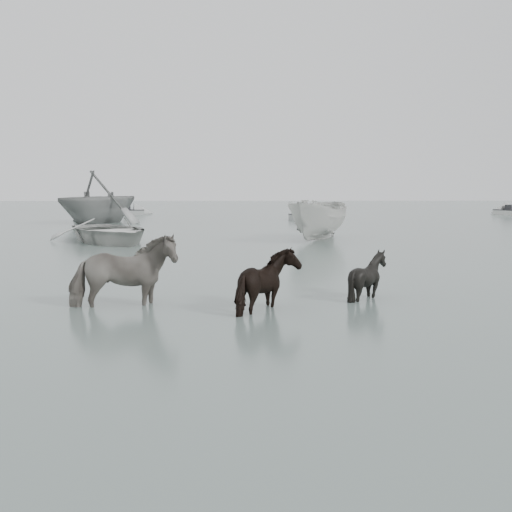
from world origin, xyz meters
name	(u,v)px	position (x,y,z in m)	size (l,w,h in m)	color
ground	(325,314)	(0.00, 0.00, 0.00)	(140.00, 140.00, 0.00)	#53625A
pony_pinto	(122,262)	(-3.96, 0.76, 0.90)	(0.97, 2.13, 1.80)	black
pony_dark	(269,274)	(-1.05, 0.34, 0.72)	(1.43, 1.23, 1.45)	black
pony_black	(368,269)	(1.11, 1.64, 0.64)	(1.03, 1.16, 1.28)	black
rowboat_lead	(109,229)	(-7.11, 14.40, 0.57)	(3.91, 5.47, 1.13)	beige
rowboat_trail	(99,196)	(-10.37, 26.98, 1.63)	(5.35, 6.20, 3.27)	gray
boat_small	(319,218)	(1.62, 15.28, 0.94)	(1.84, 4.89, 1.89)	silver
skiff_mid	(311,215)	(2.63, 28.50, 0.38)	(5.06, 1.60, 0.75)	#A1A3A1
skiff_far	(118,210)	(-11.06, 36.32, 0.38)	(5.15, 1.60, 0.75)	#9A9C9A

